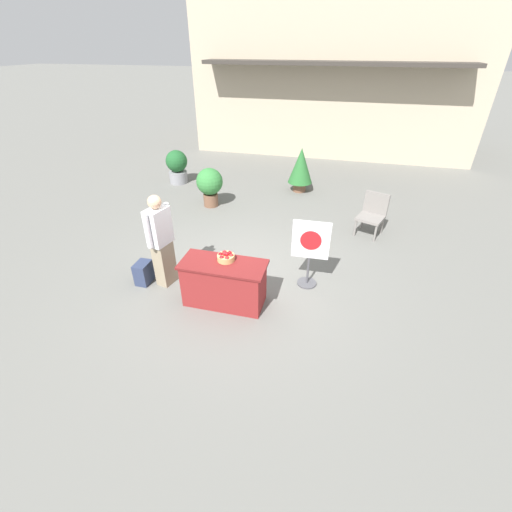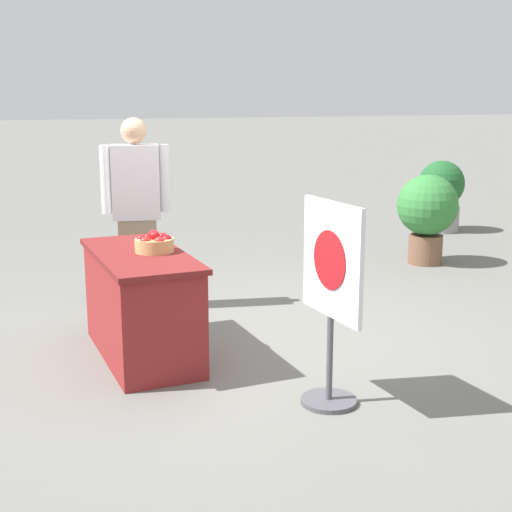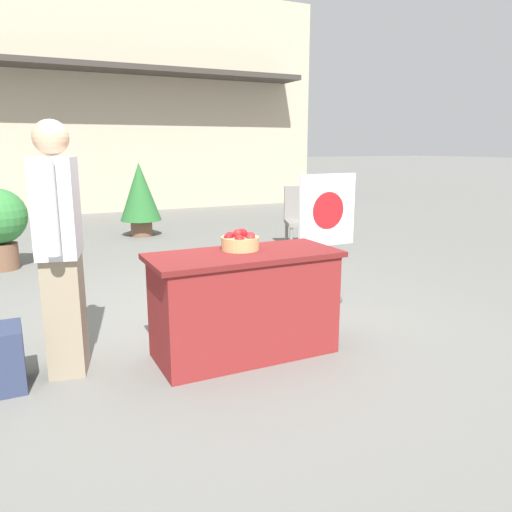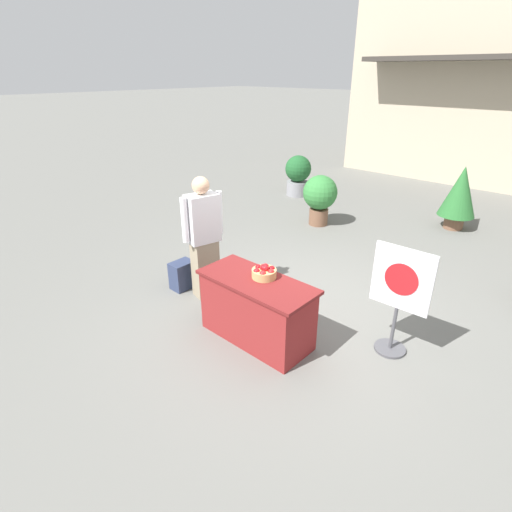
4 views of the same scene
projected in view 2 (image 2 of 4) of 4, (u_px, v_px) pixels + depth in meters
The scene contains 8 objects.
ground_plane at pixel (243, 341), 5.70m from camera, with size 120.00×120.00×0.00m, color slate.
display_table at pixel (141, 304), 5.31m from camera, with size 1.42×0.63×0.80m.
apple_basket at pixel (154, 243), 5.23m from camera, with size 0.29×0.29×0.16m.
person_visitor at pixel (137, 213), 6.42m from camera, with size 0.35×0.60×1.74m.
backpack at pixel (118, 277), 6.89m from camera, with size 0.24×0.34×0.42m.
poster_board at pixel (331, 293), 4.39m from camera, with size 0.66×0.36×1.30m.
potted_plant_near_left at pixel (441, 193), 10.29m from camera, with size 0.66×0.66×1.02m.
potted_plant_far_right at pixel (427, 211), 8.23m from camera, with size 0.70×0.70×1.04m.
Camera 2 is at (5.02, -2.03, 1.91)m, focal length 50.00 mm.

